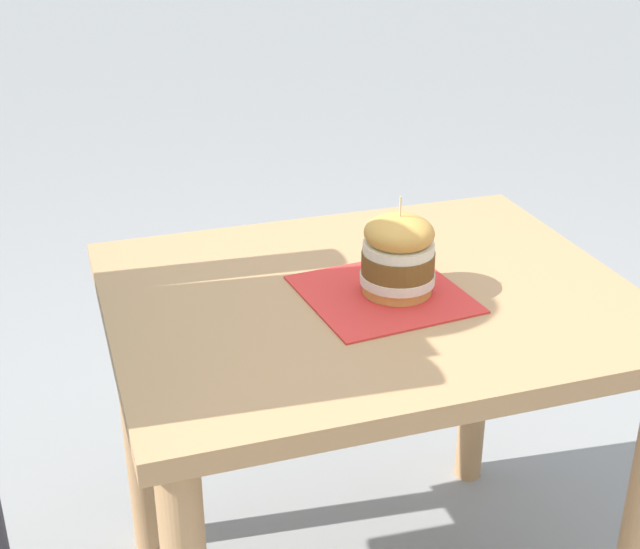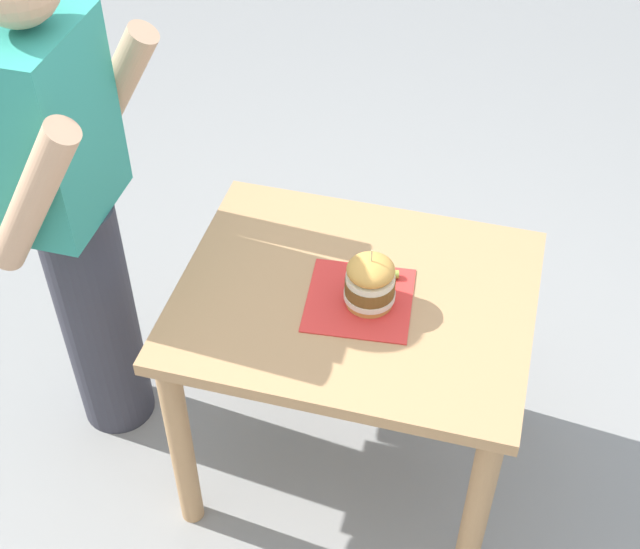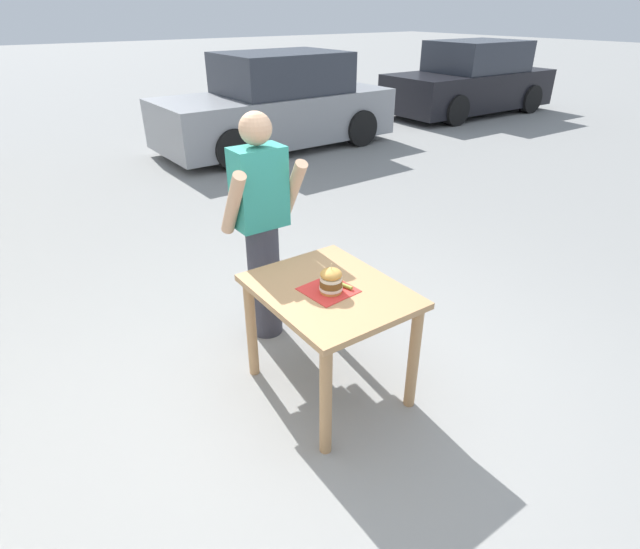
{
  "view_description": "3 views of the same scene",
  "coord_description": "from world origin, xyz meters",
  "px_view_note": "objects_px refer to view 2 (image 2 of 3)",
  "views": [
    {
      "loc": [
        -1.39,
        0.55,
        1.52
      ],
      "look_at": [
        0.0,
        0.1,
        0.82
      ],
      "focal_mm": 50.0,
      "sensor_mm": 36.0,
      "label": 1
    },
    {
      "loc": [
        -1.69,
        -0.35,
        2.51
      ],
      "look_at": [
        0.0,
        0.1,
        0.82
      ],
      "focal_mm": 50.0,
      "sensor_mm": 36.0,
      "label": 2
    },
    {
      "loc": [
        -1.55,
        -2.1,
        2.27
      ],
      "look_at": [
        0.0,
        0.1,
        0.82
      ],
      "focal_mm": 28.0,
      "sensor_mm": 36.0,
      "label": 3
    }
  ],
  "objects_px": {
    "sandwich": "(370,282)",
    "patio_table": "(354,330)",
    "pickle_spear": "(384,274)",
    "diner_across_table": "(74,213)"
  },
  "relations": [
    {
      "from": "sandwich",
      "to": "patio_table",
      "type": "bearing_deg",
      "value": 63.85
    },
    {
      "from": "pickle_spear",
      "to": "diner_across_table",
      "type": "relative_size",
      "value": 0.05
    },
    {
      "from": "patio_table",
      "to": "diner_across_table",
      "type": "bearing_deg",
      "value": 89.95
    },
    {
      "from": "sandwich",
      "to": "pickle_spear",
      "type": "bearing_deg",
      "value": -10.45
    },
    {
      "from": "diner_across_table",
      "to": "sandwich",
      "type": "bearing_deg",
      "value": -91.47
    },
    {
      "from": "patio_table",
      "to": "sandwich",
      "type": "bearing_deg",
      "value": -116.15
    },
    {
      "from": "sandwich",
      "to": "pickle_spear",
      "type": "height_order",
      "value": "sandwich"
    },
    {
      "from": "pickle_spear",
      "to": "diner_across_table",
      "type": "xyz_separation_m",
      "value": [
        -0.08,
        0.89,
        0.09
      ]
    },
    {
      "from": "patio_table",
      "to": "pickle_spear",
      "type": "bearing_deg",
      "value": -37.98
    },
    {
      "from": "patio_table",
      "to": "diner_across_table",
      "type": "height_order",
      "value": "diner_across_table"
    }
  ]
}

